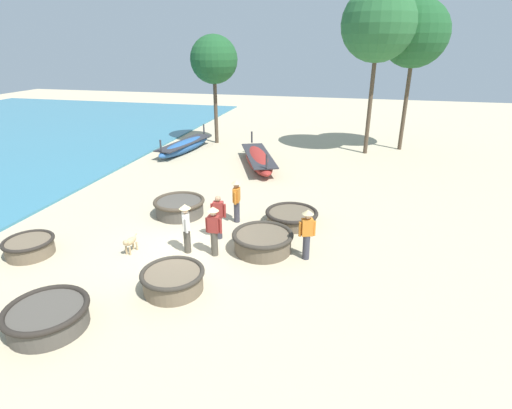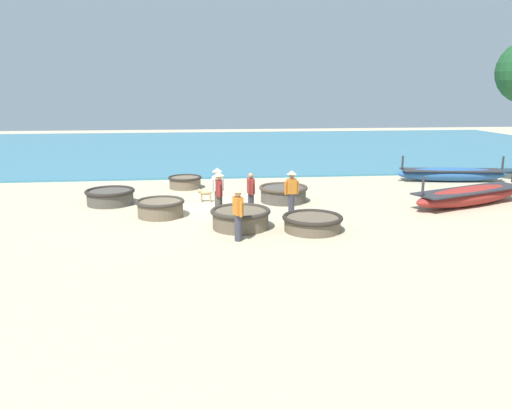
{
  "view_description": "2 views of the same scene",
  "coord_description": "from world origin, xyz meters",
  "px_view_note": "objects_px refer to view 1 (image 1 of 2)",
  "views": [
    {
      "loc": [
        4.96,
        -10.65,
        6.32
      ],
      "look_at": [
        1.97,
        1.65,
        1.15
      ],
      "focal_mm": 28.0,
      "sensor_mm": 36.0,
      "label": 1
    },
    {
      "loc": [
        18.38,
        -0.68,
        4.48
      ],
      "look_at": [
        2.84,
        1.04,
        0.88
      ],
      "focal_mm": 35.0,
      "sensor_mm": 36.0,
      "label": 2
    }
  ],
  "objects_px": {
    "fisherman_standing_left": "(307,231)",
    "tree_right_mid": "(214,60)",
    "tree_center": "(415,34)",
    "dog": "(130,242)",
    "coracle_front_left": "(47,316)",
    "fisherman_by_coracle": "(214,228)",
    "coracle_upturned": "(292,217)",
    "long_boat_blue_hull": "(185,146)",
    "tree_tall_back": "(379,24)",
    "coracle_weathered": "(179,206)",
    "fisherman_with_hat": "(237,198)",
    "coracle_far_right": "(173,280)",
    "fisherman_hauling": "(186,225)",
    "coracle_front_right": "(29,246)",
    "long_boat_red_hull": "(258,159)",
    "coracle_far_left": "(263,241)",
    "fisherman_crouching": "(218,216)"
  },
  "relations": [
    {
      "from": "coracle_front_right",
      "to": "fisherman_by_coracle",
      "type": "distance_m",
      "value": 5.93
    },
    {
      "from": "fisherman_crouching",
      "to": "coracle_weathered",
      "type": "bearing_deg",
      "value": 144.18
    },
    {
      "from": "long_boat_blue_hull",
      "to": "coracle_far_right",
      "type": "bearing_deg",
      "value": -68.15
    },
    {
      "from": "fisherman_by_coracle",
      "to": "tree_right_mid",
      "type": "xyz_separation_m",
      "value": [
        -4.92,
        14.6,
        4.32
      ]
    },
    {
      "from": "coracle_far_right",
      "to": "fisherman_crouching",
      "type": "bearing_deg",
      "value": 86.21
    },
    {
      "from": "fisherman_standing_left",
      "to": "tree_center",
      "type": "height_order",
      "value": "tree_center"
    },
    {
      "from": "tree_right_mid",
      "to": "tree_center",
      "type": "relative_size",
      "value": 0.78
    },
    {
      "from": "fisherman_by_coracle",
      "to": "fisherman_with_hat",
      "type": "xyz_separation_m",
      "value": [
        -0.02,
        2.61,
        0.0
      ]
    },
    {
      "from": "coracle_upturned",
      "to": "fisherman_crouching",
      "type": "distance_m",
      "value": 2.92
    },
    {
      "from": "fisherman_hauling",
      "to": "coracle_front_right",
      "type": "bearing_deg",
      "value": -164.38
    },
    {
      "from": "tree_tall_back",
      "to": "tree_right_mid",
      "type": "bearing_deg",
      "value": 177.37
    },
    {
      "from": "tree_center",
      "to": "dog",
      "type": "bearing_deg",
      "value": -120.77
    },
    {
      "from": "long_boat_red_hull",
      "to": "coracle_far_left",
      "type": "bearing_deg",
      "value": -75.82
    },
    {
      "from": "coracle_front_left",
      "to": "coracle_weathered",
      "type": "bearing_deg",
      "value": 87.66
    },
    {
      "from": "coracle_weathered",
      "to": "fisherman_with_hat",
      "type": "height_order",
      "value": "fisherman_with_hat"
    },
    {
      "from": "coracle_weathered",
      "to": "fisherman_standing_left",
      "type": "bearing_deg",
      "value": -23.25
    },
    {
      "from": "fisherman_by_coracle",
      "to": "tree_tall_back",
      "type": "relative_size",
      "value": 0.18
    },
    {
      "from": "fisherman_with_hat",
      "to": "tree_right_mid",
      "type": "distance_m",
      "value": 13.65
    },
    {
      "from": "coracle_upturned",
      "to": "coracle_weathered",
      "type": "xyz_separation_m",
      "value": [
        -4.4,
        -0.23,
        0.07
      ]
    },
    {
      "from": "fisherman_with_hat",
      "to": "tree_tall_back",
      "type": "height_order",
      "value": "tree_tall_back"
    },
    {
      "from": "coracle_front_right",
      "to": "tree_tall_back",
      "type": "height_order",
      "value": "tree_tall_back"
    },
    {
      "from": "coracle_far_right",
      "to": "fisherman_hauling",
      "type": "xyz_separation_m",
      "value": [
        -0.45,
        2.09,
        0.63
      ]
    },
    {
      "from": "coracle_front_left",
      "to": "long_boat_blue_hull",
      "type": "height_order",
      "value": "long_boat_blue_hull"
    },
    {
      "from": "fisherman_by_coracle",
      "to": "tree_right_mid",
      "type": "height_order",
      "value": "tree_right_mid"
    },
    {
      "from": "coracle_weathered",
      "to": "tree_right_mid",
      "type": "bearing_deg",
      "value": 102.0
    },
    {
      "from": "coracle_upturned",
      "to": "tree_right_mid",
      "type": "bearing_deg",
      "value": 120.7
    },
    {
      "from": "tree_center",
      "to": "fisherman_by_coracle",
      "type": "bearing_deg",
      "value": -113.86
    },
    {
      "from": "dog",
      "to": "fisherman_crouching",
      "type": "bearing_deg",
      "value": 34.02
    },
    {
      "from": "coracle_upturned",
      "to": "long_boat_blue_hull",
      "type": "bearing_deg",
      "value": 132.17
    },
    {
      "from": "dog",
      "to": "tree_tall_back",
      "type": "relative_size",
      "value": 0.07
    },
    {
      "from": "coracle_front_right",
      "to": "tree_right_mid",
      "type": "bearing_deg",
      "value": 87.07
    },
    {
      "from": "fisherman_with_hat",
      "to": "tree_tall_back",
      "type": "distance_m",
      "value": 13.98
    },
    {
      "from": "coracle_far_left",
      "to": "fisherman_by_coracle",
      "type": "bearing_deg",
      "value": -155.57
    },
    {
      "from": "long_boat_blue_hull",
      "to": "dog",
      "type": "xyz_separation_m",
      "value": [
        3.37,
        -12.33,
        0.01
      ]
    },
    {
      "from": "coracle_far_right",
      "to": "tree_tall_back",
      "type": "bearing_deg",
      "value": 72.12
    },
    {
      "from": "coracle_front_left",
      "to": "fisherman_hauling",
      "type": "relative_size",
      "value": 1.17
    },
    {
      "from": "tree_center",
      "to": "fisherman_with_hat",
      "type": "bearing_deg",
      "value": -118.06
    },
    {
      "from": "fisherman_standing_left",
      "to": "tree_right_mid",
      "type": "xyz_separation_m",
      "value": [
        -7.77,
        14.14,
        4.32
      ]
    },
    {
      "from": "fisherman_standing_left",
      "to": "tree_center",
      "type": "relative_size",
      "value": 0.19
    },
    {
      "from": "coracle_weathered",
      "to": "fisherman_with_hat",
      "type": "bearing_deg",
      "value": -2.37
    },
    {
      "from": "coracle_front_left",
      "to": "coracle_weathered",
      "type": "relative_size",
      "value": 0.98
    },
    {
      "from": "tree_right_mid",
      "to": "dog",
      "type": "bearing_deg",
      "value": -81.59
    },
    {
      "from": "fisherman_by_coracle",
      "to": "coracle_upturned",
      "type": "bearing_deg",
      "value": 55.71
    },
    {
      "from": "fisherman_by_coracle",
      "to": "tree_center",
      "type": "distance_m",
      "value": 18.05
    },
    {
      "from": "fisherman_with_hat",
      "to": "tree_right_mid",
      "type": "height_order",
      "value": "tree_right_mid"
    },
    {
      "from": "long_boat_blue_hull",
      "to": "fisherman_standing_left",
      "type": "height_order",
      "value": "fisherman_standing_left"
    },
    {
      "from": "coracle_upturned",
      "to": "fisherman_with_hat",
      "type": "relative_size",
      "value": 1.18
    },
    {
      "from": "fisherman_by_coracle",
      "to": "tree_tall_back",
      "type": "height_order",
      "value": "tree_tall_back"
    },
    {
      "from": "coracle_front_left",
      "to": "dog",
      "type": "distance_m",
      "value": 3.77
    },
    {
      "from": "coracle_weathered",
      "to": "fisherman_crouching",
      "type": "relative_size",
      "value": 1.27
    }
  ]
}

